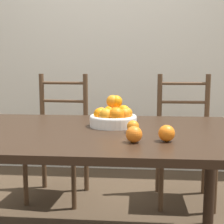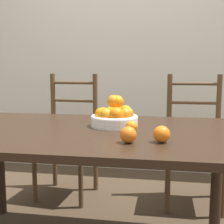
% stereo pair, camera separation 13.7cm
% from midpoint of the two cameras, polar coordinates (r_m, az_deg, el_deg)
% --- Properties ---
extents(wall_back, '(8.00, 0.06, 2.60)m').
position_cam_midpoint_polar(wall_back, '(3.16, 3.54, 12.83)').
color(wall_back, silver).
rests_on(wall_back, ground_plane).
extents(dining_table, '(1.65, 0.98, 0.72)m').
position_cam_midpoint_polar(dining_table, '(1.66, -2.43, -6.13)').
color(dining_table, black).
rests_on(dining_table, ground_plane).
extents(fruit_bowl, '(0.26, 0.26, 0.17)m').
position_cam_midpoint_polar(fruit_bowl, '(1.72, 2.75, -0.75)').
color(fruit_bowl, white).
rests_on(fruit_bowl, dining_table).
extents(orange_loose_0, '(0.07, 0.07, 0.07)m').
position_cam_midpoint_polar(orange_loose_0, '(1.35, 5.89, -4.17)').
color(orange_loose_0, orange).
rests_on(orange_loose_0, dining_table).
extents(orange_loose_1, '(0.06, 0.06, 0.06)m').
position_cam_midpoint_polar(orange_loose_1, '(1.56, 6.09, -2.73)').
color(orange_loose_1, orange).
rests_on(orange_loose_1, dining_table).
extents(orange_loose_2, '(0.07, 0.07, 0.07)m').
position_cam_midpoint_polar(orange_loose_2, '(1.38, 11.90, -4.02)').
color(orange_loose_2, orange).
rests_on(orange_loose_2, dining_table).
extents(chair_left, '(0.46, 0.44, 0.99)m').
position_cam_midpoint_polar(chair_left, '(2.56, -6.53, -4.84)').
color(chair_left, '#513823').
rests_on(chair_left, ground_plane).
extents(chair_right, '(0.42, 0.40, 0.99)m').
position_cam_midpoint_polar(chair_right, '(2.48, 16.30, -5.55)').
color(chair_right, '#513823').
rests_on(chair_right, ground_plane).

